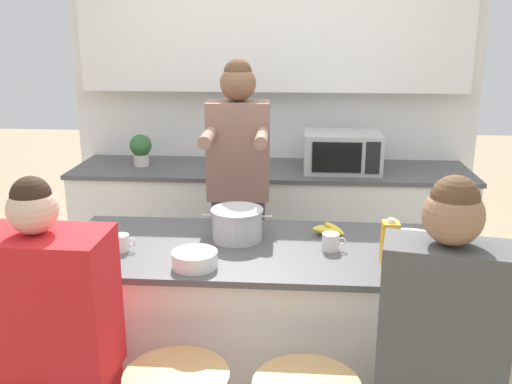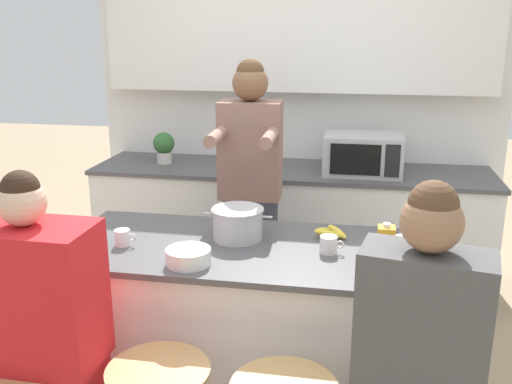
{
  "view_description": "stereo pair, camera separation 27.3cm",
  "coord_description": "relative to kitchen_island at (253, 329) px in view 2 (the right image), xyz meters",
  "views": [
    {
      "loc": [
        0.2,
        -2.53,
        1.92
      ],
      "look_at": [
        0.0,
        0.08,
        1.15
      ],
      "focal_mm": 40.0,
      "sensor_mm": 36.0,
      "label": 1
    },
    {
      "loc": [
        0.47,
        -2.5,
        1.92
      ],
      "look_at": [
        0.0,
        0.08,
        1.15
      ],
      "focal_mm": 40.0,
      "sensor_mm": 36.0,
      "label": 2
    }
  ],
  "objects": [
    {
      "name": "mixing_bowl_steel",
      "position": [
        -0.24,
        -0.25,
        0.48
      ],
      "size": [
        0.2,
        0.2,
        0.07
      ],
      "color": "white",
      "rests_on": "kitchen_island"
    },
    {
      "name": "juice_carton",
      "position": [
        0.61,
        -0.16,
        0.54
      ],
      "size": [
        0.07,
        0.07,
        0.21
      ],
      "color": "gold",
      "rests_on": "kitchen_island"
    },
    {
      "name": "cooking_pot",
      "position": [
        -0.09,
        0.09,
        0.52
      ],
      "size": [
        0.34,
        0.26,
        0.16
      ],
      "color": "#B7BABC",
      "rests_on": "kitchen_island"
    },
    {
      "name": "banana_bunch",
      "position": [
        0.35,
        0.19,
        0.47
      ],
      "size": [
        0.19,
        0.13,
        0.06
      ],
      "color": "yellow",
      "rests_on": "kitchen_island"
    },
    {
      "name": "coffee_cup_far",
      "position": [
        -0.62,
        -0.09,
        0.48
      ],
      "size": [
        0.11,
        0.07,
        0.08
      ],
      "color": "white",
      "rests_on": "kitchen_island"
    },
    {
      "name": "back_counter",
      "position": [
        0.0,
        1.48,
        0.01
      ],
      "size": [
        2.86,
        0.67,
        0.93
      ],
      "color": "white",
      "rests_on": "ground_plane"
    },
    {
      "name": "microwave",
      "position": [
        0.51,
        1.43,
        0.61
      ],
      "size": [
        0.54,
        0.37,
        0.27
      ],
      "color": "#B2B5B7",
      "rests_on": "back_counter"
    },
    {
      "name": "person_wrapped_blanket",
      "position": [
        -0.73,
        -0.7,
        0.21
      ],
      "size": [
        0.51,
        0.29,
        1.42
      ],
      "rotation": [
        0.0,
        0.0,
        -0.02
      ],
      "color": "red",
      "rests_on": "ground_plane"
    },
    {
      "name": "wall_back",
      "position": [
        0.0,
        1.8,
        1.09
      ],
      "size": [
        3.07,
        0.22,
        2.7
      ],
      "color": "silver",
      "rests_on": "ground_plane"
    },
    {
      "name": "kitchen_island",
      "position": [
        0.0,
        0.0,
        0.0
      ],
      "size": [
        1.85,
        0.79,
        0.9
      ],
      "color": "black",
      "rests_on": "ground_plane"
    },
    {
      "name": "coffee_cup_near",
      "position": [
        0.36,
        -0.01,
        0.49
      ],
      "size": [
        0.11,
        0.08,
        0.08
      ],
      "color": "white",
      "rests_on": "kitchen_island"
    },
    {
      "name": "person_cooking",
      "position": [
        -0.15,
        0.73,
        0.43
      ],
      "size": [
        0.38,
        0.55,
        1.74
      ],
      "rotation": [
        0.0,
        0.0,
        0.04
      ],
      "color": "#383842",
      "rests_on": "ground_plane"
    },
    {
      "name": "fruit_bowl",
      "position": [
        0.75,
        0.05,
        0.47
      ],
      "size": [
        0.23,
        0.23,
        0.06
      ],
      "color": "white",
      "rests_on": "kitchen_island"
    },
    {
      "name": "potted_plant",
      "position": [
        -0.95,
        1.48,
        0.6
      ],
      "size": [
        0.16,
        0.16,
        0.23
      ],
      "color": "beige",
      "rests_on": "back_counter"
    }
  ]
}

